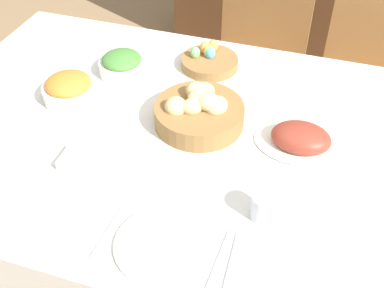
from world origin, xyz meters
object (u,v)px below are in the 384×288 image
egg_basket (209,60)px  knife (219,261)px  green_salad_bowl (122,64)px  dinner_plate (162,245)px  drinking_cup (264,207)px  chair_far_right (370,72)px  spoon (231,264)px  bread_basket (199,111)px  chair_far_center (256,53)px  fork (109,231)px  butter_dish (85,162)px  ham_platter (301,139)px  carrot_bowl (69,89)px

egg_basket → knife: bearing=-72.0°
green_salad_bowl → dinner_plate: 0.77m
drinking_cup → dinner_plate: bearing=-141.9°
chair_far_right → knife: 1.36m
green_salad_bowl → spoon: green_salad_bowl is taller
bread_basket → green_salad_bowl: bearing=151.9°
chair_far_center → fork: size_ratio=5.30×
fork → knife: bearing=2.6°
bread_basket → drinking_cup: (0.27, -0.31, -0.01)m
chair_far_right → bread_basket: (-0.53, -0.83, 0.27)m
dinner_plate → drinking_cup: 0.27m
chair_far_right → green_salad_bowl: (-0.87, -0.65, 0.26)m
knife → chair_far_right: bearing=78.1°
green_salad_bowl → butter_dish: size_ratio=1.18×
dinner_plate → spoon: size_ratio=1.28×
egg_basket → green_salad_bowl: size_ratio=1.26×
egg_basket → knife: 0.84m
egg_basket → knife: size_ratio=1.13×
chair_far_center → ham_platter: size_ratio=3.55×
ham_platter → knife: (-0.12, -0.46, -0.02)m
chair_far_center → butter_dish: (-0.27, -1.11, 0.24)m
ham_platter → butter_dish: 0.63m
bread_basket → spoon: size_ratio=1.52×
knife → drinking_cup: drinking_cup is taller
bread_basket → fork: size_ratio=1.52×
green_salad_bowl → spoon: bearing=-49.2°
chair_far_center → knife: 1.33m
knife → chair_far_center: bearing=100.3°
green_salad_bowl → ham_platter: bearing=-16.3°
green_salad_bowl → chair_far_center: bearing=60.7°
bread_basket → egg_basket: size_ratio=1.35×
bread_basket → ham_platter: 0.32m
ham_platter → chair_far_center: bearing=109.3°
chair_far_center → knife: bearing=-78.0°
knife → spoon: 0.03m
green_salad_bowl → fork: bearing=-68.9°
ham_platter → green_salad_bowl: bearing=163.7°
chair_far_center → spoon: 1.34m
egg_basket → drinking_cup: egg_basket is taller
bread_basket → butter_dish: bearing=-130.9°
bread_basket → drinking_cup: size_ratio=3.76×
ham_platter → carrot_bowl: bearing=-179.8°
ham_platter → butter_dish: size_ratio=1.97×
ham_platter → dinner_plate: bearing=-119.3°
chair_far_center → drinking_cup: size_ratio=13.06×
butter_dish → knife: bearing=-23.3°
fork → knife: 0.28m
fork → knife: same height
bread_basket → green_salad_bowl: bread_basket is taller
green_salad_bowl → butter_dish: 0.48m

